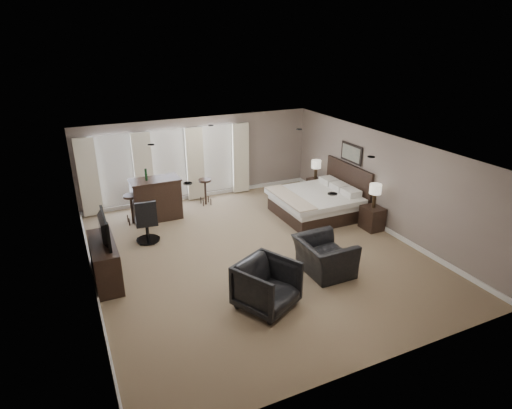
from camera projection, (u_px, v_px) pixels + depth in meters
name	position (u px, v px, depth m)	size (l,w,h in m)	color
room	(255.00, 204.00, 9.98)	(7.60, 8.60, 2.64)	#7B674E
window_bay	(170.00, 166.00, 13.08)	(5.25, 0.20, 2.30)	silver
bed	(316.00, 192.00, 12.36)	(2.24, 2.14, 1.43)	silver
nightstand_near	(372.00, 218.00, 11.64)	(0.48, 0.58, 0.63)	black
nightstand_far	(315.00, 187.00, 14.09)	(0.40, 0.49, 0.54)	black
lamp_near	(375.00, 196.00, 11.39)	(0.32, 0.32, 0.66)	beige
lamp_far	(316.00, 170.00, 13.87)	(0.31, 0.31, 0.65)	beige
wall_art	(351.00, 153.00, 12.40)	(0.04, 0.96, 0.56)	slate
dresser	(105.00, 262.00, 9.15)	(0.51, 1.59, 0.92)	black
tv	(101.00, 240.00, 8.95)	(1.10, 0.63, 0.14)	black
armchair_near	(324.00, 251.00, 9.46)	(1.22, 0.80, 1.07)	black
armchair_far	(267.00, 283.00, 8.24)	(1.03, 0.96, 1.06)	black
bar_counter	(156.00, 199.00, 12.17)	(1.39, 0.72, 1.21)	black
bar_stool_left	(132.00, 209.00, 11.95)	(0.40, 0.40, 0.84)	black
bar_stool_right	(205.00, 192.00, 13.25)	(0.39, 0.39, 0.82)	black
desk_chair	(146.00, 220.00, 10.85)	(0.60, 0.60, 1.18)	black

